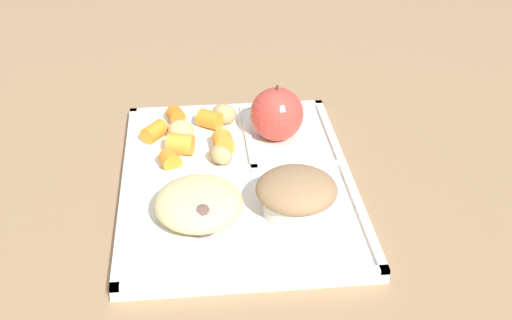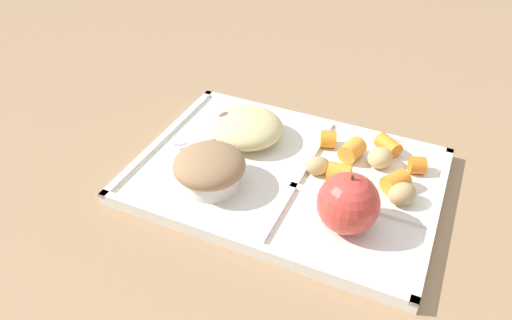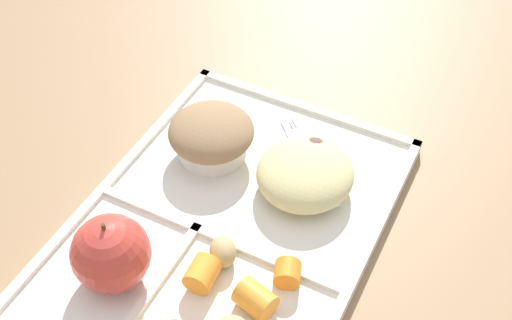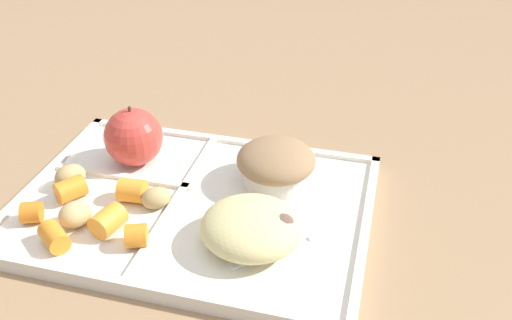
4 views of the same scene
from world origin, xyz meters
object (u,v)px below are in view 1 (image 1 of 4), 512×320
at_px(lunch_tray, 237,182).
at_px(green_apple, 277,114).
at_px(bran_muffin, 296,194).
at_px(plastic_fork, 214,240).

bearing_deg(lunch_tray, green_apple, 148.00).
bearing_deg(bran_muffin, green_apple, 180.00).
xyz_separation_m(lunch_tray, bran_muffin, (0.08, 0.06, 0.03)).
height_order(green_apple, plastic_fork, green_apple).
relative_size(lunch_tray, plastic_fork, 3.63).
bearing_deg(green_apple, plastic_fork, -23.19).
distance_m(lunch_tray, plastic_fork, 0.13).
relative_size(green_apple, plastic_fork, 0.72).
bearing_deg(green_apple, lunch_tray, -32.00).
xyz_separation_m(lunch_tray, plastic_fork, (0.12, -0.03, 0.01)).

